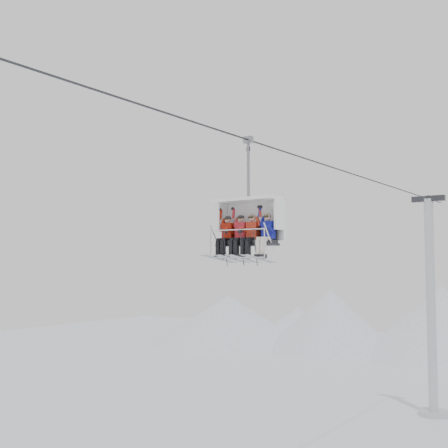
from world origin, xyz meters
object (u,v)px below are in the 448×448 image
Objects in this scene: lift_tower_right at (431,320)px; skier_center_right at (251,234)px; skier_center_left at (239,235)px; skier_far_right at (266,234)px; skier_far_left at (226,235)px; chairlift_carrier at (250,221)px.

lift_tower_right is 7.99× the size of skier_center_right.
skier_center_left and skier_center_right have the same top height.
skier_center_right is 1.00× the size of skier_far_right.
lift_tower_right reaches higher than skier_far_right.
skier_far_left and skier_center_left have the same top height.
skier_center_right is at bearing 0.00° from skier_center_left.
chairlift_carrier reaches higher than skier_far_left.
lift_tower_right is at bearing 90.00° from chairlift_carrier.
chairlift_carrier is 2.36× the size of skier_center_right.
skier_center_left is 1.00× the size of skier_center_right.
skier_center_right is (0.96, 0.00, 0.00)m from skier_far_left.
skier_far_left is at bearing 180.00° from skier_far_right.
skier_center_left is 0.44m from skier_center_right.
lift_tower_right is 21.09m from chairlift_carrier.
chairlift_carrier is at bearing -90.00° from lift_tower_right.
lift_tower_right is 21.30m from skier_far_right.
skier_center_left is at bearing -90.63° from lift_tower_right.
lift_tower_right is at bearing 87.94° from skier_far_left.
skier_center_left is at bearing -126.95° from chairlift_carrier.
chairlift_carrier is 2.36× the size of skier_far_left.
skier_far_left is at bearing -157.86° from chairlift_carrier.
chairlift_carrier is 0.60m from skier_center_left.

